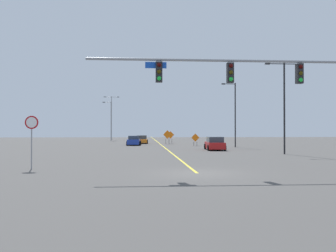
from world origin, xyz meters
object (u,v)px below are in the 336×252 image
(traffic_signal_assembly, at_px, (266,79))
(construction_sign_right_lane, at_px, (195,138))
(stop_sign, at_px, (32,132))
(street_lamp_far_right, at_px, (284,100))
(street_lamp_mid_right, at_px, (111,115))
(car_red_mid, at_px, (215,144))
(construction_sign_median_far, at_px, (170,136))
(street_lamp_mid_left, at_px, (234,112))
(construction_sign_median_near, at_px, (167,135))
(street_lamp_near_right, at_px, (110,119))
(car_orange_passing, at_px, (142,140))
(car_blue_far, at_px, (134,141))

(traffic_signal_assembly, height_order, construction_sign_right_lane, traffic_signal_assembly)
(stop_sign, relative_size, construction_sign_right_lane, 1.75)
(street_lamp_far_right, xyz_separation_m, street_lamp_mid_right, (-20.19, 49.79, 0.69))
(traffic_signal_assembly, distance_m, car_red_mid, 21.70)
(construction_sign_right_lane, relative_size, construction_sign_median_far, 0.85)
(construction_sign_right_lane, bearing_deg, street_lamp_mid_left, -47.85)
(street_lamp_far_right, xyz_separation_m, construction_sign_median_near, (-9.13, 25.16, -3.64))
(street_lamp_near_right, relative_size, construction_sign_right_lane, 4.61)
(traffic_signal_assembly, xyz_separation_m, street_lamp_far_right, (6.70, 13.97, 0.13))
(street_lamp_far_right, xyz_separation_m, car_orange_passing, (-13.28, 27.19, -4.42))
(car_orange_passing, xyz_separation_m, car_red_mid, (8.21, -19.93, 0.08))
(construction_sign_median_near, xyz_separation_m, car_red_mid, (4.06, -17.90, -0.70))
(construction_sign_median_near, bearing_deg, car_blue_far, -137.67)
(street_lamp_near_right, relative_size, car_orange_passing, 1.85)
(street_lamp_near_right, relative_size, construction_sign_median_near, 3.64)
(stop_sign, bearing_deg, construction_sign_median_far, 74.21)
(car_red_mid, bearing_deg, street_lamp_far_right, -55.07)
(construction_sign_right_lane, bearing_deg, car_orange_passing, 130.29)
(construction_sign_right_lane, height_order, construction_sign_median_near, construction_sign_median_near)
(street_lamp_far_right, xyz_separation_m, construction_sign_median_far, (-8.42, 28.05, -3.74))
(construction_sign_median_near, bearing_deg, street_lamp_far_right, -70.05)
(traffic_signal_assembly, relative_size, construction_sign_right_lane, 8.60)
(car_blue_far, bearing_deg, construction_sign_right_lane, -13.98)
(car_blue_far, bearing_deg, construction_sign_median_far, 52.09)
(street_lamp_mid_right, distance_m, construction_sign_median_near, 27.34)
(street_lamp_mid_right, bearing_deg, construction_sign_median_far, -61.57)
(traffic_signal_assembly, relative_size, car_blue_far, 3.70)
(street_lamp_mid_left, xyz_separation_m, car_red_mid, (-3.82, -6.08, -3.91))
(traffic_signal_assembly, height_order, car_blue_far, traffic_signal_assembly)
(street_lamp_far_right, bearing_deg, construction_sign_median_far, 106.71)
(stop_sign, bearing_deg, street_lamp_near_right, 90.15)
(street_lamp_far_right, bearing_deg, street_lamp_near_right, 115.51)
(street_lamp_mid_left, xyz_separation_m, car_orange_passing, (-12.03, 13.86, -3.99))
(street_lamp_mid_left, xyz_separation_m, construction_sign_median_near, (-7.88, 11.83, -3.20))
(traffic_signal_assembly, bearing_deg, street_lamp_far_right, 64.38)
(street_lamp_near_right, bearing_deg, car_red_mid, -66.74)
(traffic_signal_assembly, distance_m, car_orange_passing, 41.91)
(street_lamp_far_right, relative_size, car_blue_far, 2.10)
(street_lamp_near_right, xyz_separation_m, car_blue_far, (5.28, -20.88, -3.79))
(street_lamp_mid_left, bearing_deg, car_orange_passing, 130.95)
(street_lamp_mid_left, relative_size, car_blue_far, 2.06)
(car_orange_passing, bearing_deg, stop_sign, -99.24)
(street_lamp_far_right, relative_size, street_lamp_mid_right, 0.86)
(stop_sign, distance_m, construction_sign_median_near, 37.91)
(traffic_signal_assembly, bearing_deg, construction_sign_median_far, 92.35)
(car_orange_passing, distance_m, car_blue_far, 6.92)
(car_orange_passing, bearing_deg, street_lamp_mid_right, 107.01)
(traffic_signal_assembly, xyz_separation_m, street_lamp_mid_right, (-13.50, 63.76, 0.82))
(street_lamp_mid_right, bearing_deg, construction_sign_right_lane, -65.27)
(construction_sign_median_near, relative_size, car_orange_passing, 0.51)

